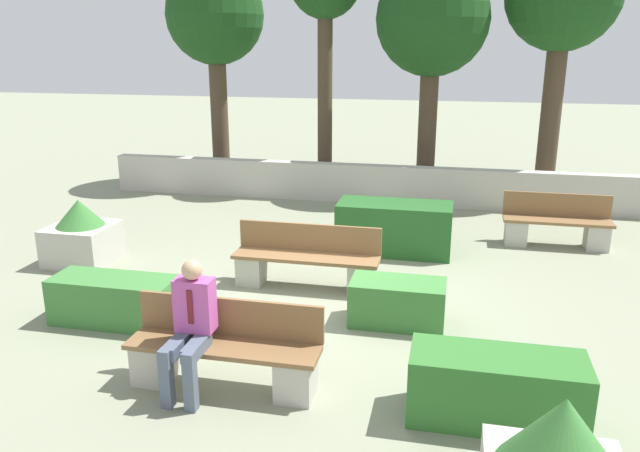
{
  "coord_description": "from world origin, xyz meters",
  "views": [
    {
      "loc": [
        1.63,
        -7.61,
        3.37
      ],
      "look_at": [
        -0.16,
        0.5,
        0.9
      ],
      "focal_mm": 35.0,
      "sensor_mm": 36.0,
      "label": 1
    }
  ],
  "objects_px": {
    "bench_front": "(224,355)",
    "tree_leftmost": "(215,20)",
    "bench_right_side": "(556,227)",
    "tree_center_right": "(432,22)",
    "bench_left_side": "(306,263)",
    "person_seated_man": "(190,322)",
    "planter_corner_right": "(82,235)"
  },
  "relations": [
    {
      "from": "bench_left_side",
      "to": "person_seated_man",
      "type": "relative_size",
      "value": 1.54
    },
    {
      "from": "person_seated_man",
      "to": "tree_leftmost",
      "type": "relative_size",
      "value": 0.26
    },
    {
      "from": "person_seated_man",
      "to": "planter_corner_right",
      "type": "xyz_separation_m",
      "value": [
        -3.23,
        3.16,
        -0.29
      ]
    },
    {
      "from": "bench_front",
      "to": "person_seated_man",
      "type": "distance_m",
      "value": 0.51
    },
    {
      "from": "bench_left_side",
      "to": "bench_right_side",
      "type": "distance_m",
      "value": 4.61
    },
    {
      "from": "bench_left_side",
      "to": "bench_right_side",
      "type": "height_order",
      "value": "same"
    },
    {
      "from": "person_seated_man",
      "to": "tree_center_right",
      "type": "xyz_separation_m",
      "value": [
        1.76,
        9.2,
        3.01
      ]
    },
    {
      "from": "tree_leftmost",
      "to": "bench_front",
      "type": "bearing_deg",
      "value": -68.84
    },
    {
      "from": "bench_right_side",
      "to": "tree_center_right",
      "type": "distance_m",
      "value": 5.49
    },
    {
      "from": "bench_right_side",
      "to": "tree_leftmost",
      "type": "height_order",
      "value": "tree_leftmost"
    },
    {
      "from": "bench_front",
      "to": "tree_leftmost",
      "type": "xyz_separation_m",
      "value": [
        -3.5,
        9.03,
        3.5
      ]
    },
    {
      "from": "bench_left_side",
      "to": "tree_leftmost",
      "type": "height_order",
      "value": "tree_leftmost"
    },
    {
      "from": "bench_left_side",
      "to": "tree_center_right",
      "type": "bearing_deg",
      "value": 72.57
    },
    {
      "from": "bench_front",
      "to": "person_seated_man",
      "type": "relative_size",
      "value": 1.46
    },
    {
      "from": "person_seated_man",
      "to": "bench_right_side",
      "type": "bearing_deg",
      "value": 53.5
    },
    {
      "from": "bench_front",
      "to": "planter_corner_right",
      "type": "distance_m",
      "value": 4.63
    },
    {
      "from": "bench_front",
      "to": "tree_leftmost",
      "type": "distance_m",
      "value": 10.3
    },
    {
      "from": "planter_corner_right",
      "to": "tree_leftmost",
      "type": "distance_m",
      "value": 6.91
    },
    {
      "from": "planter_corner_right",
      "to": "bench_right_side",
      "type": "bearing_deg",
      "value": 18.54
    },
    {
      "from": "planter_corner_right",
      "to": "tree_center_right",
      "type": "distance_m",
      "value": 8.5
    },
    {
      "from": "bench_left_side",
      "to": "planter_corner_right",
      "type": "distance_m",
      "value": 3.7
    },
    {
      "from": "bench_right_side",
      "to": "tree_leftmost",
      "type": "relative_size",
      "value": 0.35
    },
    {
      "from": "bench_front",
      "to": "bench_right_side",
      "type": "xyz_separation_m",
      "value": [
        3.89,
        5.5,
        -0.01
      ]
    },
    {
      "from": "tree_leftmost",
      "to": "tree_center_right",
      "type": "height_order",
      "value": "tree_leftmost"
    },
    {
      "from": "bench_left_side",
      "to": "tree_center_right",
      "type": "distance_m",
      "value": 7.26
    },
    {
      "from": "bench_left_side",
      "to": "person_seated_man",
      "type": "bearing_deg",
      "value": -104.55
    },
    {
      "from": "bench_front",
      "to": "tree_leftmost",
      "type": "relative_size",
      "value": 0.39
    },
    {
      "from": "tree_center_right",
      "to": "tree_leftmost",
      "type": "bearing_deg",
      "value": -179.76
    },
    {
      "from": "bench_front",
      "to": "tree_center_right",
      "type": "relative_size",
      "value": 0.39
    },
    {
      "from": "bench_front",
      "to": "person_seated_man",
      "type": "bearing_deg",
      "value": -152.89
    },
    {
      "from": "bench_front",
      "to": "bench_right_side",
      "type": "bearing_deg",
      "value": 54.69
    },
    {
      "from": "bench_left_side",
      "to": "tree_center_right",
      "type": "relative_size",
      "value": 0.41
    }
  ]
}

